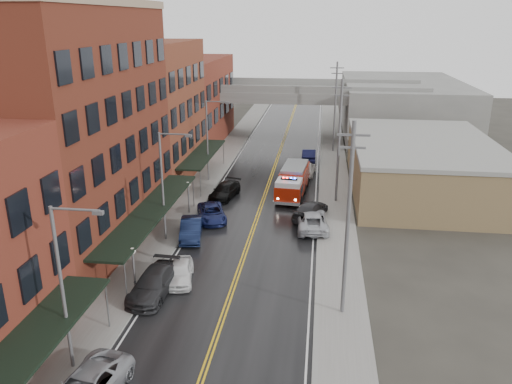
{
  "coord_description": "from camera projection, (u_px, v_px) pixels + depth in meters",
  "views": [
    {
      "loc": [
        5.41,
        -12.04,
        17.14
      ],
      "look_at": [
        0.09,
        28.38,
        3.0
      ],
      "focal_mm": 35.0,
      "sensor_mm": 36.0,
      "label": 1
    }
  ],
  "objects": [
    {
      "name": "parked_car_left_5",
      "position": [
        191.0,
        229.0,
        41.09
      ],
      "size": [
        2.55,
        5.03,
        1.58
      ],
      "primitive_type": "imported",
      "rotation": [
        0.0,
        0.0,
        0.19
      ],
      "color": "#0E1733",
      "rests_on": "ground"
    },
    {
      "name": "tan_building",
      "position": [
        421.0,
        167.0,
        52.24
      ],
      "size": [
        14.0,
        22.0,
        5.0
      ],
      "primitive_type": "cube",
      "color": "olive",
      "rests_on": "ground"
    },
    {
      "name": "overpass",
      "position": [
        285.0,
        99.0,
        73.68
      ],
      "size": [
        40.0,
        10.0,
        7.5
      ],
      "color": "slate",
      "rests_on": "ground"
    },
    {
      "name": "sidewalk_right",
      "position": [
        338.0,
        220.0,
        44.74
      ],
      "size": [
        3.0,
        160.0,
        0.15
      ],
      "primitive_type": "cube",
      "color": "slate",
      "rests_on": "ground"
    },
    {
      "name": "awning_0",
      "position": [
        5.0,
        370.0,
        21.26
      ],
      "size": [
        2.6,
        16.0,
        3.09
      ],
      "color": "black",
      "rests_on": "ground"
    },
    {
      "name": "awning_2",
      "position": [
        203.0,
        154.0,
        55.45
      ],
      "size": [
        2.6,
        13.0,
        3.09
      ],
      "color": "black",
      "rests_on": "ground"
    },
    {
      "name": "brick_building_b",
      "position": [
        72.0,
        133.0,
        37.8
      ],
      "size": [
        9.0,
        20.0,
        18.0
      ],
      "primitive_type": "cube",
      "color": "#5C2318",
      "rests_on": "ground"
    },
    {
      "name": "curb_left",
      "position": [
        197.0,
        213.0,
        46.34
      ],
      "size": [
        0.3,
        160.0,
        0.15
      ],
      "primitive_type": "cube",
      "color": "gray",
      "rests_on": "ground"
    },
    {
      "name": "parked_car_left_6",
      "position": [
        212.0,
        213.0,
        44.81
      ],
      "size": [
        3.73,
        5.36,
        1.36
      ],
      "primitive_type": "imported",
      "rotation": [
        0.0,
        0.0,
        0.33
      ],
      "color": "#141B4B",
      "rests_on": "ground"
    },
    {
      "name": "parked_car_left_7",
      "position": [
        225.0,
        191.0,
        50.41
      ],
      "size": [
        2.97,
        5.33,
        1.46
      ],
      "primitive_type": "imported",
      "rotation": [
        0.0,
        0.0,
        -0.19
      ],
      "color": "black",
      "rests_on": "ground"
    },
    {
      "name": "utility_pole_2",
      "position": [
        335.0,
        106.0,
        66.13
      ],
      "size": [
        1.8,
        0.24,
        12.0
      ],
      "color": "#59595B",
      "rests_on": "ground"
    },
    {
      "name": "parked_car_left_4",
      "position": [
        180.0,
        272.0,
        34.32
      ],
      "size": [
        2.37,
        4.3,
        1.39
      ],
      "primitive_type": "imported",
      "rotation": [
        0.0,
        0.0,
        0.19
      ],
      "color": "white",
      "rests_on": "ground"
    },
    {
      "name": "road",
      "position": [
        257.0,
        217.0,
        45.66
      ],
      "size": [
        11.0,
        160.0,
        0.02
      ],
      "primitive_type": "cube",
      "color": "black",
      "rests_on": "ground"
    },
    {
      "name": "utility_pole_0",
      "position": [
        348.0,
        219.0,
        28.66
      ],
      "size": [
        1.8,
        0.24,
        12.0
      ],
      "color": "#59595B",
      "rests_on": "ground"
    },
    {
      "name": "curb_right",
      "position": [
        319.0,
        219.0,
        44.95
      ],
      "size": [
        0.3,
        160.0,
        0.15
      ],
      "primitive_type": "cube",
      "color": "gray",
      "rests_on": "ground"
    },
    {
      "name": "brick_building_far",
      "position": [
        191.0,
        101.0,
        71.57
      ],
      "size": [
        9.0,
        20.0,
        12.0
      ],
      "primitive_type": "cube",
      "color": "maroon",
      "rests_on": "ground"
    },
    {
      "name": "globe_lamp_2",
      "position": [
        188.0,
        190.0,
        45.7
      ],
      "size": [
        0.44,
        0.44,
        3.12
      ],
      "color": "#59595B",
      "rests_on": "ground"
    },
    {
      "name": "sidewalk_left",
      "position": [
        180.0,
        213.0,
        46.54
      ],
      "size": [
        3.0,
        160.0,
        0.15
      ],
      "primitive_type": "cube",
      "color": "slate",
      "rests_on": "ground"
    },
    {
      "name": "parked_car_right_2",
      "position": [
        306.0,
        169.0,
        57.74
      ],
      "size": [
        2.29,
        4.83,
        1.59
      ],
      "primitive_type": "imported",
      "rotation": [
        0.0,
        0.0,
        3.05
      ],
      "color": "white",
      "rests_on": "ground"
    },
    {
      "name": "parked_car_right_3",
      "position": [
        309.0,
        155.0,
        63.63
      ],
      "size": [
        1.69,
        4.79,
        1.58
      ],
      "primitive_type": "imported",
      "rotation": [
        0.0,
        0.0,
        3.15
      ],
      "color": "black",
      "rests_on": "ground"
    },
    {
      "name": "street_lamp_0",
      "position": [
        66.0,
        280.0,
        24.17
      ],
      "size": [
        2.64,
        0.22,
        9.0
      ],
      "color": "#59595B",
      "rests_on": "ground"
    },
    {
      "name": "fire_truck",
      "position": [
        293.0,
        181.0,
        50.84
      ],
      "size": [
        3.72,
        8.12,
        2.89
      ],
      "rotation": [
        0.0,
        0.0,
        -0.09
      ],
      "color": "#9A1807",
      "rests_on": "ground"
    },
    {
      "name": "parked_car_right_0",
      "position": [
        312.0,
        220.0,
        42.93
      ],
      "size": [
        3.11,
        5.82,
        1.56
      ],
      "primitive_type": "imported",
      "rotation": [
        0.0,
        0.0,
        3.24
      ],
      "color": "#B0B2B8",
      "rests_on": "ground"
    },
    {
      "name": "utility_pole_1",
      "position": [
        339.0,
        140.0,
        47.4
      ],
      "size": [
        1.8,
        0.24,
        12.0
      ],
      "color": "#59595B",
      "rests_on": "ground"
    },
    {
      "name": "brick_building_c",
      "position": [
        150.0,
        112.0,
        54.69
      ],
      "size": [
        9.0,
        15.0,
        15.0
      ],
      "primitive_type": "cube",
      "color": "brown",
      "rests_on": "ground"
    },
    {
      "name": "parked_car_left_3",
      "position": [
        154.0,
        283.0,
        32.62
      ],
      "size": [
        2.53,
        5.62,
        1.6
      ],
      "primitive_type": "imported",
      "rotation": [
        0.0,
        0.0,
        -0.05
      ],
      "color": "#28292B",
      "rests_on": "ground"
    },
    {
      "name": "street_lamp_1",
      "position": [
        165.0,
        180.0,
        39.16
      ],
      "size": [
        2.64,
        0.22,
        9.0
      ],
      "color": "#59595B",
      "rests_on": "ground"
    },
    {
      "name": "street_lamp_2",
      "position": [
        209.0,
        136.0,
        54.14
      ],
      "size": [
        2.64,
        0.22,
        9.0
      ],
      "color": "#59595B",
      "rests_on": "ground"
    },
    {
      "name": "parked_car_right_1",
      "position": [
        310.0,
        210.0,
        45.22
      ],
      "size": [
        3.64,
        5.65,
        1.52
      ],
      "primitive_type": "imported",
      "rotation": [
        0.0,
        0.0,
        2.83
      ],
      "color": "#272629",
      "rests_on": "ground"
    },
    {
      "name": "awning_1",
      "position": [
        151.0,
        210.0,
        39.05
      ],
      "size": [
        2.6,
        18.0,
        3.09
      ],
      "color": "black",
      "rests_on": "ground"
    },
    {
      "name": "globe_lamp_1",
      "position": [
        133.0,
        259.0,
        32.58
      ],
      "size": [
        0.44,
        0.44,
        3.12
      ],
      "color": "#59595B",
      "rests_on": "ground"
    },
    {
      "name": "right_far_block",
      "position": [
        401.0,
        106.0,
        79.6
      ],
      "size": [
        18.0,
        30.0,
        8.0
      ],
      "primitive_type": "cube",
      "color": "slate",
      "rests_on": "ground"
    }
  ]
}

